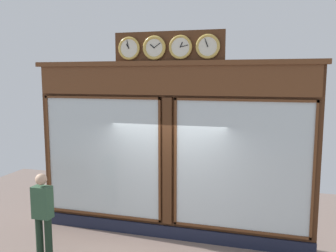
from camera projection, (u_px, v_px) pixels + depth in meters
name	position (u px, v px, depth m)	size (l,w,h in m)	color
shop_facade	(170.00, 149.00, 7.71)	(6.16, 0.42, 4.42)	#4C2B16
pedestrian	(43.00, 212.00, 6.84)	(0.36, 0.22, 1.69)	#1C2F21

